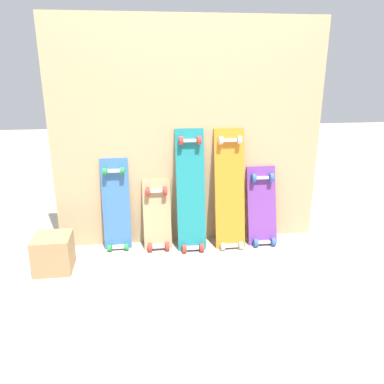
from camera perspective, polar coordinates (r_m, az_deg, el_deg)
name	(u,v)px	position (r m, az deg, el deg)	size (l,w,h in m)	color
ground_plane	(191,242)	(3.15, -0.17, -7.35)	(12.00, 12.00, 0.00)	#A89E8E
plywood_wall_panel	(189,136)	(2.95, -0.37, 8.30)	(2.04, 0.04, 1.70)	tan
skateboard_blue	(116,209)	(3.00, -11.09, -2.46)	(0.21, 0.16, 0.77)	#386BAD
skateboard_natural	(157,219)	(2.99, -5.14, -3.93)	(0.21, 0.21, 0.59)	tan
skateboard_teal	(191,195)	(2.93, -0.16, -0.41)	(0.22, 0.26, 0.98)	#197A7F
skateboard_orange	(230,193)	(2.98, 5.59, -0.21)	(0.23, 0.26, 0.97)	orange
skateboard_purple	(262,210)	(3.11, 10.29, -2.60)	(0.23, 0.24, 0.67)	#6B338C
wooden_crate	(53,253)	(2.87, -19.75, -8.45)	(0.25, 0.25, 0.25)	tan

